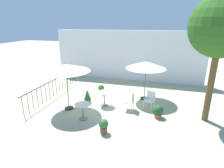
{
  "coord_description": "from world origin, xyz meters",
  "views": [
    {
      "loc": [
        2.59,
        -9.02,
        4.22
      ],
      "look_at": [
        0.0,
        0.29,
        0.96
      ],
      "focal_mm": 29.45,
      "sensor_mm": 36.0,
      "label": 1
    }
  ],
  "objects_px": {
    "cafe_table_0": "(83,109)",
    "patio_chair_0": "(130,100)",
    "shade_tree": "(222,26)",
    "patio_chair_1": "(150,99)",
    "potted_plant_0": "(87,96)",
    "patio_umbrella_1": "(146,65)",
    "potted_plant_2": "(101,89)",
    "cafe_table_1": "(104,96)",
    "patio_umbrella_0": "(66,68)",
    "potted_plant_3": "(158,111)",
    "potted_plant_1": "(104,125)"
  },
  "relations": [
    {
      "from": "potted_plant_3",
      "to": "cafe_table_0",
      "type": "bearing_deg",
      "value": -161.82
    },
    {
      "from": "patio_umbrella_1",
      "to": "cafe_table_1",
      "type": "height_order",
      "value": "patio_umbrella_1"
    },
    {
      "from": "cafe_table_0",
      "to": "potted_plant_3",
      "type": "height_order",
      "value": "cafe_table_0"
    },
    {
      "from": "patio_umbrella_0",
      "to": "potted_plant_0",
      "type": "distance_m",
      "value": 2.1
    },
    {
      "from": "potted_plant_2",
      "to": "patio_chair_0",
      "type": "bearing_deg",
      "value": -39.28
    },
    {
      "from": "patio_chair_1",
      "to": "potted_plant_0",
      "type": "xyz_separation_m",
      "value": [
        -3.35,
        -0.18,
        -0.14
      ]
    },
    {
      "from": "cafe_table_0",
      "to": "cafe_table_1",
      "type": "xyz_separation_m",
      "value": [
        0.49,
        1.64,
        0.01
      ]
    },
    {
      "from": "cafe_table_1",
      "to": "potted_plant_0",
      "type": "distance_m",
      "value": 1.01
    },
    {
      "from": "cafe_table_0",
      "to": "patio_chair_0",
      "type": "bearing_deg",
      "value": 37.99
    },
    {
      "from": "patio_chair_0",
      "to": "potted_plant_2",
      "type": "relative_size",
      "value": 1.67
    },
    {
      "from": "patio_umbrella_0",
      "to": "potted_plant_2",
      "type": "bearing_deg",
      "value": 69.78
    },
    {
      "from": "patio_umbrella_0",
      "to": "patio_chair_0",
      "type": "distance_m",
      "value": 3.5
    },
    {
      "from": "patio_umbrella_0",
      "to": "cafe_table_0",
      "type": "relative_size",
      "value": 3.24
    },
    {
      "from": "cafe_table_0",
      "to": "potted_plant_1",
      "type": "distance_m",
      "value": 1.5
    },
    {
      "from": "shade_tree",
      "to": "patio_chair_0",
      "type": "distance_m",
      "value": 4.97
    },
    {
      "from": "patio_umbrella_0",
      "to": "patio_chair_0",
      "type": "height_order",
      "value": "patio_umbrella_0"
    },
    {
      "from": "cafe_table_1",
      "to": "potted_plant_3",
      "type": "height_order",
      "value": "cafe_table_1"
    },
    {
      "from": "patio_chair_1",
      "to": "potted_plant_0",
      "type": "distance_m",
      "value": 3.36
    },
    {
      "from": "patio_umbrella_1",
      "to": "patio_chair_1",
      "type": "relative_size",
      "value": 2.49
    },
    {
      "from": "patio_umbrella_0",
      "to": "cafe_table_1",
      "type": "bearing_deg",
      "value": 28.83
    },
    {
      "from": "cafe_table_1",
      "to": "potted_plant_3",
      "type": "bearing_deg",
      "value": -11.31
    },
    {
      "from": "cafe_table_1",
      "to": "potted_plant_0",
      "type": "relative_size",
      "value": 0.98
    },
    {
      "from": "patio_umbrella_1",
      "to": "cafe_table_1",
      "type": "xyz_separation_m",
      "value": [
        -1.96,
        -1.42,
        -1.48
      ]
    },
    {
      "from": "patio_umbrella_0",
      "to": "potted_plant_3",
      "type": "bearing_deg",
      "value": 4.21
    },
    {
      "from": "patio_umbrella_0",
      "to": "potted_plant_1",
      "type": "xyz_separation_m",
      "value": [
        2.37,
        -1.57,
        -1.81
      ]
    },
    {
      "from": "cafe_table_1",
      "to": "cafe_table_0",
      "type": "bearing_deg",
      "value": -106.49
    },
    {
      "from": "shade_tree",
      "to": "potted_plant_3",
      "type": "xyz_separation_m",
      "value": [
        -2.11,
        -0.34,
        -3.75
      ]
    },
    {
      "from": "cafe_table_0",
      "to": "patio_chair_0",
      "type": "distance_m",
      "value": 2.41
    },
    {
      "from": "patio_umbrella_0",
      "to": "cafe_table_0",
      "type": "bearing_deg",
      "value": -33.92
    },
    {
      "from": "patio_umbrella_1",
      "to": "potted_plant_1",
      "type": "bearing_deg",
      "value": -107.15
    },
    {
      "from": "patio_umbrella_1",
      "to": "potted_plant_0",
      "type": "distance_m",
      "value": 3.61
    },
    {
      "from": "patio_umbrella_0",
      "to": "patio_umbrella_1",
      "type": "bearing_deg",
      "value": 32.85
    },
    {
      "from": "patio_umbrella_1",
      "to": "potted_plant_0",
      "type": "bearing_deg",
      "value": -155.99
    },
    {
      "from": "shade_tree",
      "to": "potted_plant_2",
      "type": "relative_size",
      "value": 9.31
    },
    {
      "from": "potted_plant_3",
      "to": "potted_plant_2",
      "type": "bearing_deg",
      "value": 148.65
    },
    {
      "from": "patio_umbrella_0",
      "to": "patio_chair_1",
      "type": "height_order",
      "value": "patio_umbrella_0"
    },
    {
      "from": "patio_umbrella_0",
      "to": "potted_plant_0",
      "type": "xyz_separation_m",
      "value": [
        0.61,
        0.99,
        -1.75
      ]
    },
    {
      "from": "patio_chair_0",
      "to": "patio_umbrella_1",
      "type": "bearing_deg",
      "value": 70.99
    },
    {
      "from": "potted_plant_3",
      "to": "patio_chair_1",
      "type": "bearing_deg",
      "value": 118.0
    },
    {
      "from": "patio_umbrella_1",
      "to": "potted_plant_2",
      "type": "height_order",
      "value": "patio_umbrella_1"
    },
    {
      "from": "patio_chair_1",
      "to": "cafe_table_1",
      "type": "bearing_deg",
      "value": -173.12
    },
    {
      "from": "shade_tree",
      "to": "cafe_table_1",
      "type": "distance_m",
      "value": 6.06
    },
    {
      "from": "patio_umbrella_1",
      "to": "cafe_table_0",
      "type": "distance_m",
      "value": 4.19
    },
    {
      "from": "cafe_table_1",
      "to": "patio_chair_0",
      "type": "relative_size",
      "value": 0.79
    },
    {
      "from": "cafe_table_0",
      "to": "cafe_table_1",
      "type": "relative_size",
      "value": 0.99
    },
    {
      "from": "patio_umbrella_0",
      "to": "potted_plant_1",
      "type": "bearing_deg",
      "value": -33.6
    },
    {
      "from": "cafe_table_1",
      "to": "patio_chair_1",
      "type": "height_order",
      "value": "patio_chair_1"
    },
    {
      "from": "shade_tree",
      "to": "potted_plant_3",
      "type": "distance_m",
      "value": 4.31
    },
    {
      "from": "cafe_table_0",
      "to": "patio_umbrella_0",
      "type": "bearing_deg",
      "value": 146.08
    },
    {
      "from": "patio_chair_0",
      "to": "potted_plant_2",
      "type": "xyz_separation_m",
      "value": [
        -2.12,
        1.73,
        -0.23
      ]
    }
  ]
}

